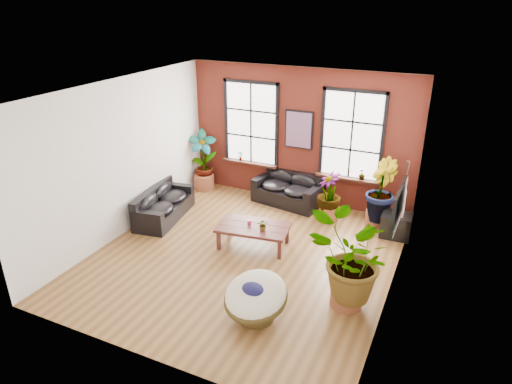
# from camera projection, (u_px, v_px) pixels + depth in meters

# --- Properties ---
(room) EXTENTS (6.04, 6.54, 3.54)m
(room) POSITION_uv_depth(u_px,v_px,m) (246.00, 177.00, 9.09)
(room) COLOR brown
(room) RESTS_ON ground
(sofa_back) EXTENTS (1.90, 1.15, 0.82)m
(sofa_back) POSITION_uv_depth(u_px,v_px,m) (289.00, 190.00, 12.00)
(sofa_back) COLOR black
(sofa_back) RESTS_ON ground
(sofa_left) EXTENTS (1.08, 2.00, 0.75)m
(sofa_left) POSITION_uv_depth(u_px,v_px,m) (162.00, 205.00, 11.20)
(sofa_left) COLOR black
(sofa_left) RESTS_ON ground
(coffee_table) EXTENTS (1.64, 1.08, 0.59)m
(coffee_table) POSITION_uv_depth(u_px,v_px,m) (253.00, 228.00, 9.89)
(coffee_table) COLOR #451C19
(coffee_table) RESTS_ON ground
(papasan_chair) EXTENTS (1.27, 1.28, 0.83)m
(papasan_chair) POSITION_uv_depth(u_px,v_px,m) (255.00, 297.00, 7.67)
(papasan_chair) COLOR #483A19
(papasan_chair) RESTS_ON ground
(poster) EXTENTS (0.74, 0.06, 0.98)m
(poster) POSITION_uv_depth(u_px,v_px,m) (299.00, 130.00, 11.53)
(poster) COLOR black
(poster) RESTS_ON room
(tv_wall_unit) EXTENTS (0.13, 1.86, 1.20)m
(tv_wall_unit) POSITION_uv_depth(u_px,v_px,m) (400.00, 204.00, 8.41)
(tv_wall_unit) COLOR black
(tv_wall_unit) RESTS_ON room
(media_box) EXTENTS (0.68, 0.57, 0.55)m
(media_box) POSITION_uv_depth(u_px,v_px,m) (396.00, 225.00, 10.37)
(media_box) COLOR black
(media_box) RESTS_ON ground
(pot_back_left) EXTENTS (0.60, 0.60, 0.42)m
(pot_back_left) POSITION_uv_depth(u_px,v_px,m) (204.00, 182.00, 12.94)
(pot_back_left) COLOR brown
(pot_back_left) RESTS_ON ground
(pot_back_right) EXTENTS (0.54, 0.54, 0.35)m
(pot_back_right) POSITION_uv_depth(u_px,v_px,m) (376.00, 218.00, 10.94)
(pot_back_right) COLOR brown
(pot_back_right) RESTS_ON ground
(pot_right_wall) EXTENTS (0.63, 0.63, 0.41)m
(pot_right_wall) POSITION_uv_depth(u_px,v_px,m) (346.00, 295.00, 8.07)
(pot_right_wall) COLOR brown
(pot_right_wall) RESTS_ON ground
(pot_mid) EXTENTS (0.50, 0.50, 0.36)m
(pot_mid) POSITION_uv_depth(u_px,v_px,m) (328.00, 213.00, 11.17)
(pot_mid) COLOR brown
(pot_mid) RESTS_ON ground
(floor_plant_back_left) EXTENTS (0.98, 0.91, 1.54)m
(floor_plant_back_left) POSITION_uv_depth(u_px,v_px,m) (203.00, 157.00, 12.69)
(floor_plant_back_left) COLOR #185B1C
(floor_plant_back_left) RESTS_ON ground
(floor_plant_back_right) EXTENTS (0.86, 0.97, 1.50)m
(floor_plant_back_right) POSITION_uv_depth(u_px,v_px,m) (380.00, 190.00, 10.66)
(floor_plant_back_right) COLOR #185B1C
(floor_plant_back_right) RESTS_ON ground
(floor_plant_right_wall) EXTENTS (1.85, 1.80, 1.56)m
(floor_plant_right_wall) POSITION_uv_depth(u_px,v_px,m) (350.00, 261.00, 7.74)
(floor_plant_right_wall) COLOR #185B1C
(floor_plant_right_wall) RESTS_ON ground
(floor_plant_mid) EXTENTS (0.86, 0.86, 1.10)m
(floor_plant_mid) POSITION_uv_depth(u_px,v_px,m) (329.00, 194.00, 10.98)
(floor_plant_mid) COLOR #185B1C
(floor_plant_mid) RESTS_ON ground
(table_plant) EXTENTS (0.29, 0.27, 0.26)m
(table_plant) POSITION_uv_depth(u_px,v_px,m) (263.00, 225.00, 9.65)
(table_plant) COLOR #185B1C
(table_plant) RESTS_ON coffee_table
(sill_plant_left) EXTENTS (0.17, 0.17, 0.27)m
(sill_plant_left) POSITION_uv_depth(u_px,v_px,m) (240.00, 156.00, 12.49)
(sill_plant_left) COLOR #185B1C
(sill_plant_left) RESTS_ON room
(sill_plant_right) EXTENTS (0.19, 0.19, 0.27)m
(sill_plant_right) POSITION_uv_depth(u_px,v_px,m) (362.00, 174.00, 11.20)
(sill_plant_right) COLOR #185B1C
(sill_plant_right) RESTS_ON room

